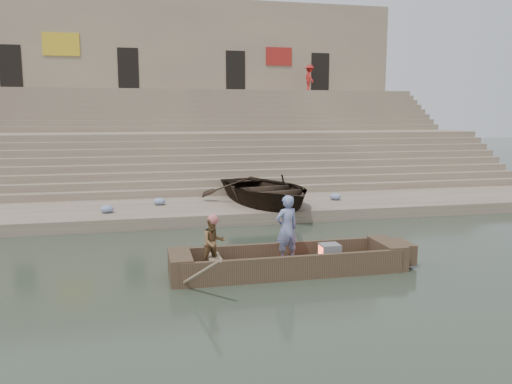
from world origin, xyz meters
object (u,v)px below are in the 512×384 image
object	(u,v)px
main_rowboat	(288,267)
rowing_man	(213,242)
television	(329,252)
beached_rowboat	(266,190)
standing_man	(287,228)
pedestrian	(310,78)

from	to	relation	value
main_rowboat	rowing_man	distance (m)	1.92
television	beached_rowboat	xyz separation A→B (m)	(0.10, 6.84, 0.53)
standing_man	beached_rowboat	bearing A→B (deg)	-114.78
main_rowboat	television	size ratio (longest dim) A/B	10.87
rowing_man	television	xyz separation A→B (m)	(2.81, -0.05, -0.39)
television	beached_rowboat	distance (m)	6.86
rowing_man	beached_rowboat	xyz separation A→B (m)	(2.91, 6.80, 0.14)
beached_rowboat	standing_man	bearing A→B (deg)	-113.25
standing_man	television	bearing A→B (deg)	156.12
standing_man	beached_rowboat	xyz separation A→B (m)	(1.13, 6.69, -0.07)
main_rowboat	television	world-z (taller)	television
standing_man	pedestrian	world-z (taller)	pedestrian
television	main_rowboat	bearing A→B (deg)	-180.00
standing_man	main_rowboat	bearing A→B (deg)	76.79
rowing_man	pedestrian	bearing A→B (deg)	53.01
standing_man	television	xyz separation A→B (m)	(1.03, -0.16, -0.60)
main_rowboat	rowing_man	size ratio (longest dim) A/B	4.21
standing_man	beached_rowboat	size ratio (longest dim) A/B	0.30
main_rowboat	rowing_man	xyz separation A→B (m)	(-1.78, 0.05, 0.70)
rowing_man	standing_man	bearing A→B (deg)	-9.63
pedestrian	main_rowboat	bearing A→B (deg)	160.19
beached_rowboat	main_rowboat	bearing A→B (deg)	-112.99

